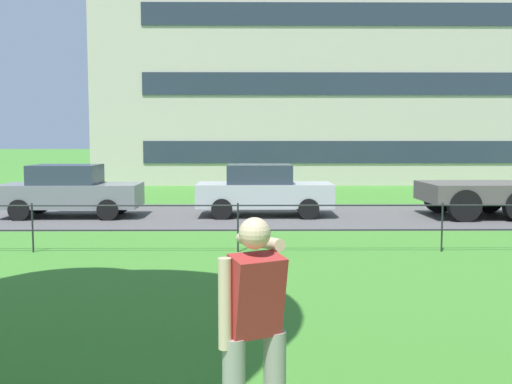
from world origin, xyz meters
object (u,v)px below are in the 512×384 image
(car_grey_far_right, at_px, (70,191))
(car_silver_far_left, at_px, (263,190))
(apartment_building_background, at_px, (392,63))
(person_thrower, at_px, (254,331))

(car_grey_far_right, xyz_separation_m, car_silver_far_left, (5.70, 0.17, 0.00))
(car_grey_far_right, distance_m, car_silver_far_left, 5.70)
(car_silver_far_left, xyz_separation_m, apartment_building_background, (8.15, 18.51, 6.09))
(car_grey_far_right, bearing_deg, apartment_building_background, 53.46)
(person_thrower, relative_size, apartment_building_background, 0.05)
(person_thrower, xyz_separation_m, car_silver_far_left, (0.35, 13.52, -0.17))
(apartment_building_background, bearing_deg, car_grey_far_right, -126.54)
(car_silver_far_left, bearing_deg, car_grey_far_right, -178.27)
(car_silver_far_left, bearing_deg, person_thrower, -91.50)
(car_grey_far_right, bearing_deg, person_thrower, -68.19)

